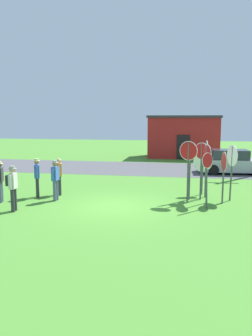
{
  "coord_description": "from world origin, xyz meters",
  "views": [
    {
      "loc": [
        2.74,
        -12.76,
        3.52
      ],
      "look_at": [
        0.13,
        1.81,
        1.3
      ],
      "focal_mm": 35.92,
      "sensor_mm": 36.0,
      "label": 1
    }
  ],
  "objects_px": {
    "person_near_signs": "(13,185)",
    "stop_sign_rear_left": "(190,163)",
    "stop_sign_far_back": "(206,160)",
    "person_with_sunhat": "(59,174)",
    "stop_sign_center_cluster": "(201,161)",
    "parked_car_on_street": "(232,162)",
    "person_in_dark_shirt": "(37,176)",
    "person_holding_notes": "(0,179)",
    "stop_sign_low_front": "(232,162)",
    "stop_sign_leaning_right": "(203,167)",
    "stop_sign_rear_right": "(188,161)",
    "person_in_teal": "(55,178)",
    "stop_sign_leaning_left": "(207,163)",
    "stop_sign_tallest": "(207,171)",
    "stop_sign_nearest": "(224,168)"
  },
  "relations": [
    {
      "from": "stop_sign_tallest",
      "to": "stop_sign_leaning_right",
      "type": "bearing_deg",
      "value": 91.29
    },
    {
      "from": "person_near_signs",
      "to": "stop_sign_rear_left",
      "type": "bearing_deg",
      "value": 25.01
    },
    {
      "from": "stop_sign_leaning_left",
      "to": "stop_sign_tallest",
      "type": "height_order",
      "value": "stop_sign_leaning_left"
    },
    {
      "from": "stop_sign_tallest",
      "to": "person_with_sunhat",
      "type": "relative_size",
      "value": 1.3
    },
    {
      "from": "stop_sign_nearest",
      "to": "person_with_sunhat",
      "type": "bearing_deg",
      "value": 177.45
    },
    {
      "from": "stop_sign_leaning_right",
      "to": "stop_sign_tallest",
      "type": "relative_size",
      "value": 0.87
    },
    {
      "from": "stop_sign_rear_right",
      "to": "person_in_teal",
      "type": "xyz_separation_m",
      "value": [
        -5.55,
        -0.57,
        -0.79
      ]
    },
    {
      "from": "person_in_dark_shirt",
      "to": "person_with_sunhat",
      "type": "bearing_deg",
      "value": 37.98
    },
    {
      "from": "person_in_dark_shirt",
      "to": "person_holding_notes",
      "type": "bearing_deg",
      "value": -135.21
    },
    {
      "from": "person_near_signs",
      "to": "stop_sign_leaning_right",
      "type": "bearing_deg",
      "value": 30.19
    },
    {
      "from": "stop_sign_leaning_left",
      "to": "person_with_sunhat",
      "type": "xyz_separation_m",
      "value": [
        -6.54,
        0.37,
        -0.73
      ]
    },
    {
      "from": "stop_sign_leaning_left",
      "to": "stop_sign_center_cluster",
      "type": "bearing_deg",
      "value": 108.69
    },
    {
      "from": "person_holding_notes",
      "to": "stop_sign_leaning_left",
      "type": "bearing_deg",
      "value": 9.25
    },
    {
      "from": "stop_sign_leaning_left",
      "to": "person_in_dark_shirt",
      "type": "height_order",
      "value": "stop_sign_leaning_left"
    },
    {
      "from": "stop_sign_rear_right",
      "to": "stop_sign_far_back",
      "type": "height_order",
      "value": "stop_sign_rear_right"
    },
    {
      "from": "person_in_teal",
      "to": "stop_sign_leaning_right",
      "type": "bearing_deg",
      "value": 20.3
    },
    {
      "from": "stop_sign_rear_right",
      "to": "person_with_sunhat",
      "type": "xyz_separation_m",
      "value": [
        -5.78,
        0.49,
        -0.83
      ]
    },
    {
      "from": "stop_sign_leaning_right",
      "to": "person_in_teal",
      "type": "xyz_separation_m",
      "value": [
        -6.21,
        -2.3,
        -0.32
      ]
    },
    {
      "from": "parked_car_on_street",
      "to": "stop_sign_center_cluster",
      "type": "distance_m",
      "value": 7.94
    },
    {
      "from": "stop_sign_rear_left",
      "to": "person_near_signs",
      "type": "distance_m",
      "value": 7.27
    },
    {
      "from": "person_with_sunhat",
      "to": "person_holding_notes",
      "type": "height_order",
      "value": "person_holding_notes"
    },
    {
      "from": "stop_sign_far_back",
      "to": "person_near_signs",
      "type": "xyz_separation_m",
      "value": [
        -7.29,
        -3.62,
        -0.68
      ]
    },
    {
      "from": "parked_car_on_street",
      "to": "person_in_dark_shirt",
      "type": "bearing_deg",
      "value": -138.29
    },
    {
      "from": "parked_car_on_street",
      "to": "person_in_teal",
      "type": "bearing_deg",
      "value": -133.55
    },
    {
      "from": "stop_sign_nearest",
      "to": "stop_sign_tallest",
      "type": "height_order",
      "value": "stop_sign_tallest"
    },
    {
      "from": "stop_sign_leaning_left",
      "to": "stop_sign_leaning_right",
      "type": "relative_size",
      "value": 1.28
    },
    {
      "from": "stop_sign_nearest",
      "to": "stop_sign_far_back",
      "type": "bearing_deg",
      "value": 122.2
    },
    {
      "from": "stop_sign_far_back",
      "to": "person_with_sunhat",
      "type": "height_order",
      "value": "stop_sign_far_back"
    },
    {
      "from": "person_near_signs",
      "to": "person_in_teal",
      "type": "bearing_deg",
      "value": 63.09
    },
    {
      "from": "stop_sign_leaning_right",
      "to": "stop_sign_low_front",
      "type": "relative_size",
      "value": 0.8
    },
    {
      "from": "stop_sign_tallest",
      "to": "person_near_signs",
      "type": "bearing_deg",
      "value": -166.36
    },
    {
      "from": "stop_sign_rear_left",
      "to": "person_with_sunhat",
      "type": "distance_m",
      "value": 5.89
    },
    {
      "from": "stop_sign_leaning_right",
      "to": "person_in_dark_shirt",
      "type": "xyz_separation_m",
      "value": [
        -7.24,
        -1.87,
        -0.32
      ]
    },
    {
      "from": "stop_sign_leaning_left",
      "to": "person_near_signs",
      "type": "distance_m",
      "value": 7.72
    },
    {
      "from": "stop_sign_rear_left",
      "to": "stop_sign_low_front",
      "type": "distance_m",
      "value": 1.75
    },
    {
      "from": "stop_sign_leaning_left",
      "to": "person_near_signs",
      "type": "height_order",
      "value": "stop_sign_leaning_left"
    },
    {
      "from": "stop_sign_tallest",
      "to": "person_holding_notes",
      "type": "distance_m",
      "value": 8.46
    },
    {
      "from": "parked_car_on_street",
      "to": "person_near_signs",
      "type": "distance_m",
      "value": 14.2
    },
    {
      "from": "stop_sign_low_front",
      "to": "person_holding_notes",
      "type": "relative_size",
      "value": 1.38
    },
    {
      "from": "person_in_dark_shirt",
      "to": "stop_sign_far_back",
      "type": "bearing_deg",
      "value": 10.15
    },
    {
      "from": "stop_sign_nearest",
      "to": "person_in_teal",
      "type": "height_order",
      "value": "stop_sign_nearest"
    },
    {
      "from": "stop_sign_nearest",
      "to": "stop_sign_center_cluster",
      "type": "height_order",
      "value": "stop_sign_center_cluster"
    },
    {
      "from": "person_in_dark_shirt",
      "to": "person_with_sunhat",
      "type": "height_order",
      "value": "person_in_dark_shirt"
    },
    {
      "from": "parked_car_on_street",
      "to": "stop_sign_rear_right",
      "type": "xyz_separation_m",
      "value": [
        -2.84,
        -8.26,
        1.09
      ]
    },
    {
      "from": "stop_sign_center_cluster",
      "to": "stop_sign_far_back",
      "type": "bearing_deg",
      "value": 63.08
    },
    {
      "from": "stop_sign_leaning_left",
      "to": "stop_sign_far_back",
      "type": "distance_m",
      "value": 1.06
    },
    {
      "from": "stop_sign_low_front",
      "to": "person_with_sunhat",
      "type": "xyz_separation_m",
      "value": [
        -7.6,
        -0.25,
        -0.71
      ]
    },
    {
      "from": "stop_sign_center_cluster",
      "to": "stop_sign_leaning_right",
      "type": "height_order",
      "value": "stop_sign_center_cluster"
    },
    {
      "from": "parked_car_on_street",
      "to": "person_in_dark_shirt",
      "type": "distance_m",
      "value": 12.62
    },
    {
      "from": "stop_sign_leaning_right",
      "to": "stop_sign_center_cluster",
      "type": "bearing_deg",
      "value": -96.17
    }
  ]
}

